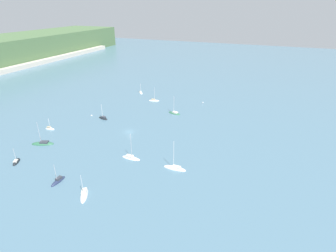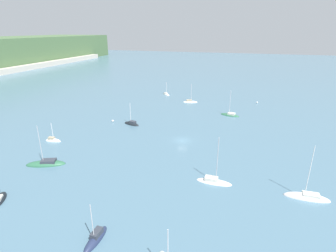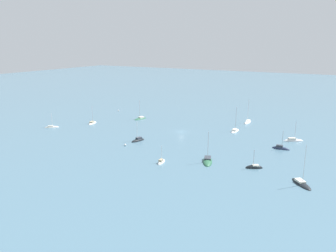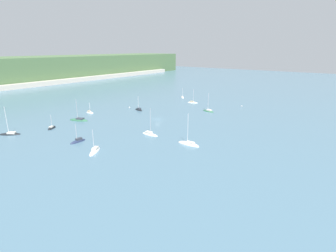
{
  "view_description": "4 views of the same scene",
  "coord_description": "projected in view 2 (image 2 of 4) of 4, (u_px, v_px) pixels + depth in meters",
  "views": [
    {
      "loc": [
        -89.85,
        -54.63,
        51.5
      ],
      "look_at": [
        7.81,
        -15.3,
        2.14
      ],
      "focal_mm": 28.0,
      "sensor_mm": 36.0,
      "label": 1
    },
    {
      "loc": [
        -66.0,
        -16.08,
        29.54
      ],
      "look_at": [
        1.87,
        4.83,
        3.22
      ],
      "focal_mm": 28.0,
      "sensor_mm": 36.0,
      "label": 2
    },
    {
      "loc": [
        -58.37,
        114.76,
        35.13
      ],
      "look_at": [
        5.36,
        1.41,
        2.05
      ],
      "focal_mm": 35.0,
      "sensor_mm": 36.0,
      "label": 3
    },
    {
      "loc": [
        -89.2,
        -72.33,
        31.09
      ],
      "look_at": [
        -9.07,
        -12.48,
        1.19
      ],
      "focal_mm": 28.0,
      "sensor_mm": 36.0,
      "label": 4
    }
  ],
  "objects": [
    {
      "name": "ground_plane",
      "position": [
        182.0,
        141.0,
        73.85
      ],
      "size": [
        600.0,
        600.0,
        0.0
      ],
      "primitive_type": "plane",
      "color": "slate"
    },
    {
      "name": "sailboat_0",
      "position": [
        46.0,
        164.0,
        60.79
      ],
      "size": [
        5.93,
        9.3,
        10.54
      ],
      "rotation": [
        0.0,
        0.0,
        1.96
      ],
      "color": "#2D6647",
      "rests_on": "ground_plane"
    },
    {
      "name": "sailboat_1",
      "position": [
        0.0,
        200.0,
        47.97
      ],
      "size": [
        5.16,
        3.87,
        6.55
      ],
      "rotation": [
        0.0,
        0.0,
        0.5
      ],
      "color": "black",
      "rests_on": "ground_plane"
    },
    {
      "name": "sailboat_2",
      "position": [
        190.0,
        102.0,
        112.67
      ],
      "size": [
        3.59,
        6.46,
        8.64
      ],
      "rotation": [
        0.0,
        0.0,
        4.97
      ],
      "color": "white",
      "rests_on": "ground_plane"
    },
    {
      "name": "sailboat_4",
      "position": [
        307.0,
        198.0,
        48.66
      ],
      "size": [
        2.29,
        8.13,
        11.62
      ],
      "rotation": [
        0.0,
        0.0,
        1.59
      ],
      "color": "silver",
      "rests_on": "ground_plane"
    },
    {
      "name": "sailboat_5",
      "position": [
        53.0,
        141.0,
        73.49
      ],
      "size": [
        1.97,
        4.71,
        6.15
      ],
      "rotation": [
        0.0,
        0.0,
        4.84
      ],
      "color": "white",
      "rests_on": "ground_plane"
    },
    {
      "name": "sailboat_6",
      "position": [
        214.0,
        182.0,
        53.69
      ],
      "size": [
        2.28,
        7.28,
        10.69
      ],
      "rotation": [
        0.0,
        0.0,
        4.7
      ],
      "color": "silver",
      "rests_on": "ground_plane"
    },
    {
      "name": "sailboat_7",
      "position": [
        132.0,
        124.0,
        86.35
      ],
      "size": [
        3.46,
        6.13,
        8.14
      ],
      "rotation": [
        0.0,
        0.0,
        1.29
      ],
      "color": "black",
      "rests_on": "ground_plane"
    },
    {
      "name": "sailboat_9",
      "position": [
        96.0,
        239.0,
        39.02
      ],
      "size": [
        5.91,
        1.67,
        7.4
      ],
      "rotation": [
        0.0,
        0.0,
        3.13
      ],
      "color": "#232D4C",
      "rests_on": "ground_plane"
    },
    {
      "name": "sailboat_10",
      "position": [
        166.0,
        94.0,
        125.8
      ],
      "size": [
        5.51,
        5.24,
        6.7
      ],
      "rotation": [
        0.0,
        0.0,
        3.88
      ],
      "color": "white",
      "rests_on": "ground_plane"
    },
    {
      "name": "sailboat_11",
      "position": [
        230.0,
        115.0,
        95.35
      ],
      "size": [
        4.2,
        7.38,
        9.86
      ],
      "rotation": [
        0.0,
        0.0,
        1.31
      ],
      "color": "#2D6647",
      "rests_on": "ground_plane"
    },
    {
      "name": "mooring_buoy_0",
      "position": [
        113.0,
        121.0,
        88.66
      ],
      "size": [
        0.75,
        0.75,
        0.75
      ],
      "color": "white",
      "rests_on": "ground_plane"
    },
    {
      "name": "mooring_buoy_1",
      "position": [
        257.0,
        102.0,
        111.0
      ],
      "size": [
        0.72,
        0.72,
        0.72
      ],
      "color": "white",
      "rests_on": "ground_plane"
    }
  ]
}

